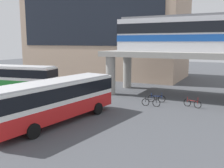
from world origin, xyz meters
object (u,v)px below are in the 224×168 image
object	(u,v)px
bicycle_black	(151,102)
bicycle_red	(192,103)
bus_main	(55,97)
bus_secondary	(13,76)
station_building	(103,19)
bicycle_blue	(156,99)

from	to	relation	value
bicycle_black	bicycle_red	size ratio (longest dim) A/B	1.04
bus_main	bicycle_black	xyz separation A→B (m)	(4.81, 8.02, -1.63)
bus_secondary	station_building	bearing A→B (deg)	83.43
bicycle_red	bus_main	bearing A→B (deg)	-131.74
station_building	bicycle_black	world-z (taller)	station_building
station_building	bus_main	world-z (taller)	station_building
bus_main	bicycle_black	bearing A→B (deg)	59.03
bus_main	bicycle_black	distance (m)	9.50
bicycle_black	bicycle_blue	xyz separation A→B (m)	(-0.02, 1.84, 0.00)
bus_secondary	bicycle_black	distance (m)	17.43
bicycle_blue	bus_main	bearing A→B (deg)	-115.94
station_building	bicycle_blue	bearing A→B (deg)	-47.08
bus_secondary	bicycle_red	bearing A→B (deg)	6.08
bicycle_black	bicycle_red	world-z (taller)	same
bicycle_black	bus_main	bearing A→B (deg)	-120.97
bus_secondary	bicycle_red	world-z (taller)	bus_secondary
bus_main	bus_secondary	size ratio (longest dim) A/B	1.00
bicycle_blue	station_building	bearing A→B (deg)	132.92
bus_secondary	bicycle_black	bearing A→B (deg)	2.76
bicycle_black	bicycle_red	bearing A→B (deg)	21.21
station_building	bicycle_blue	distance (m)	24.28
bicycle_black	bus_secondary	bearing A→B (deg)	-177.24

